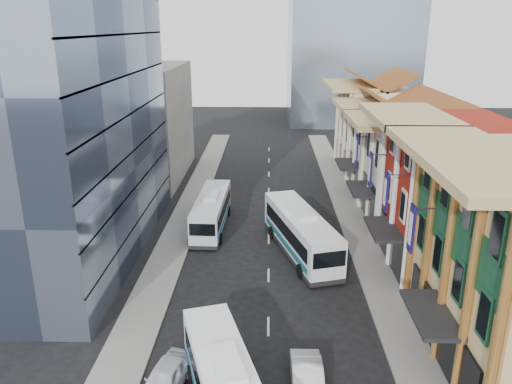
{
  "coord_description": "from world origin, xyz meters",
  "views": [
    {
      "loc": [
        -0.09,
        -20.05,
        18.65
      ],
      "look_at": [
        -1.11,
        19.9,
        5.25
      ],
      "focal_mm": 35.0,
      "sensor_mm": 36.0,
      "label": 1
    }
  ],
  "objects_px": {
    "sedan_right": "(307,381)",
    "office_tower": "(51,75)",
    "bus_right": "(301,232)",
    "bus_left_far": "(211,211)",
    "sedan_left": "(165,379)"
  },
  "relations": [
    {
      "from": "bus_right",
      "to": "sedan_left",
      "type": "distance_m",
      "value": 19.09
    },
    {
      "from": "office_tower",
      "to": "bus_right",
      "type": "height_order",
      "value": "office_tower"
    },
    {
      "from": "bus_left_far",
      "to": "sedan_right",
      "type": "xyz_separation_m",
      "value": [
        7.58,
        -22.73,
        -0.99
      ]
    },
    {
      "from": "bus_right",
      "to": "sedan_left",
      "type": "height_order",
      "value": "bus_right"
    },
    {
      "from": "office_tower",
      "to": "sedan_left",
      "type": "bearing_deg",
      "value": -56.19
    },
    {
      "from": "sedan_right",
      "to": "office_tower",
      "type": "bearing_deg",
      "value": 137.31
    },
    {
      "from": "office_tower",
      "to": "sedan_right",
      "type": "height_order",
      "value": "office_tower"
    },
    {
      "from": "bus_left_far",
      "to": "office_tower",
      "type": "bearing_deg",
      "value": -152.4
    },
    {
      "from": "bus_right",
      "to": "office_tower",
      "type": "bearing_deg",
      "value": 164.06
    },
    {
      "from": "office_tower",
      "to": "bus_left_far",
      "type": "relative_size",
      "value": 2.71
    },
    {
      "from": "sedan_left",
      "to": "sedan_right",
      "type": "bearing_deg",
      "value": 13.3
    },
    {
      "from": "office_tower",
      "to": "bus_right",
      "type": "xyz_separation_m",
      "value": [
        19.71,
        0.02,
        -12.98
      ]
    },
    {
      "from": "office_tower",
      "to": "bus_right",
      "type": "bearing_deg",
      "value": 0.07
    },
    {
      "from": "office_tower",
      "to": "sedan_right",
      "type": "relative_size",
      "value": 6.33
    },
    {
      "from": "sedan_right",
      "to": "bus_left_far",
      "type": "bearing_deg",
      "value": 107.77
    }
  ]
}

